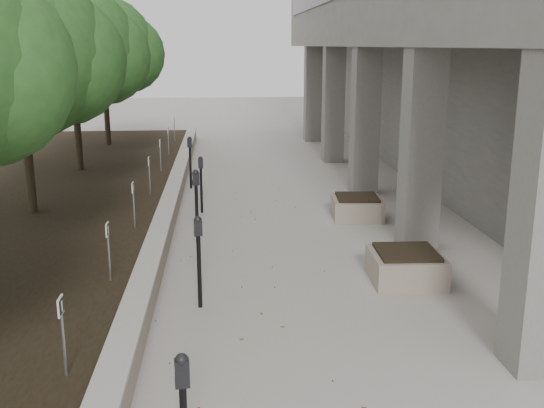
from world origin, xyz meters
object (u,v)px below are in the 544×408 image
crabapple_tree_3 (22,89)px  parking_meter_5 (190,163)px  parking_meter_3 (197,207)px  parking_meter_4 (201,185)px  planter_back (357,207)px  planter_front (406,266)px  crabapple_tree_4 (74,78)px  crabapple_tree_5 (104,71)px  parking_meter_2 (199,262)px

crabapple_tree_3 → parking_meter_5: bearing=49.6°
parking_meter_3 → parking_meter_4: size_ratio=1.11×
crabapple_tree_3 → parking_meter_4: 4.59m
parking_meter_4 → planter_back: parking_meter_4 is taller
parking_meter_4 → planter_back: bearing=-12.1°
crabapple_tree_3 → planter_front: bearing=-27.5°
parking_meter_3 → parking_meter_4: parking_meter_3 is taller
crabapple_tree_3 → planter_front: 8.86m
crabapple_tree_4 → planter_back: size_ratio=4.67×
crabapple_tree_5 → parking_meter_5: bearing=-61.1°
planter_front → parking_meter_2: bearing=-166.4°
parking_meter_5 → parking_meter_3: bearing=-77.4°
crabapple_tree_5 → parking_meter_5: 7.32m
parking_meter_2 → planter_front: bearing=6.1°
crabapple_tree_3 → crabapple_tree_4: same height
parking_meter_3 → planter_back: parking_meter_3 is taller
parking_meter_5 → planter_front: size_ratio=1.25×
crabapple_tree_4 → parking_meter_4: 5.89m
crabapple_tree_3 → parking_meter_2: 6.56m
crabapple_tree_3 → parking_meter_4: size_ratio=3.83×
parking_meter_3 → crabapple_tree_5: bearing=94.0°
parking_meter_5 → planter_front: parking_meter_5 is taller
crabapple_tree_3 → crabapple_tree_4: 5.00m
crabapple_tree_4 → parking_meter_2: (3.87, -9.74, -2.37)m
crabapple_tree_3 → crabapple_tree_5: (0.00, 10.00, 0.00)m
crabapple_tree_3 → parking_meter_3: bearing=-20.1°
parking_meter_2 → planter_front: parking_meter_2 is taller
planter_front → crabapple_tree_3: bearing=152.5°
crabapple_tree_4 → planter_front: crabapple_tree_4 is taller
crabapple_tree_4 → parking_meter_2: size_ratio=3.63×
parking_meter_2 → parking_meter_4: (-0.13, 5.88, -0.04)m
parking_meter_2 → parking_meter_4: bearing=83.8°
parking_meter_2 → parking_meter_5: bearing=86.0°
parking_meter_5 → crabapple_tree_4: bearing=171.0°
planter_back → parking_meter_4: bearing=167.8°
crabapple_tree_4 → parking_meter_3: bearing=-59.7°
crabapple_tree_5 → parking_meter_2: (3.87, -14.74, -2.37)m
crabapple_tree_5 → crabapple_tree_3: bearing=-90.0°
crabapple_tree_4 → parking_meter_3: 7.73m
parking_meter_3 → parking_meter_5: bearing=79.9°
parking_meter_5 → planter_front: 8.83m
crabapple_tree_4 → parking_meter_3: crabapple_tree_4 is taller
crabapple_tree_3 → parking_meter_4: (3.74, 1.14, -2.41)m
planter_back → parking_meter_2: bearing=-125.4°
crabapple_tree_5 → parking_meter_4: bearing=-67.1°
parking_meter_4 → planter_back: size_ratio=1.22×
crabapple_tree_5 → planter_back: bearing=-52.3°
parking_meter_2 → parking_meter_5: 8.69m
planter_back → crabapple_tree_3: bearing=-177.5°
crabapple_tree_5 → parking_meter_4: crabapple_tree_5 is taller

